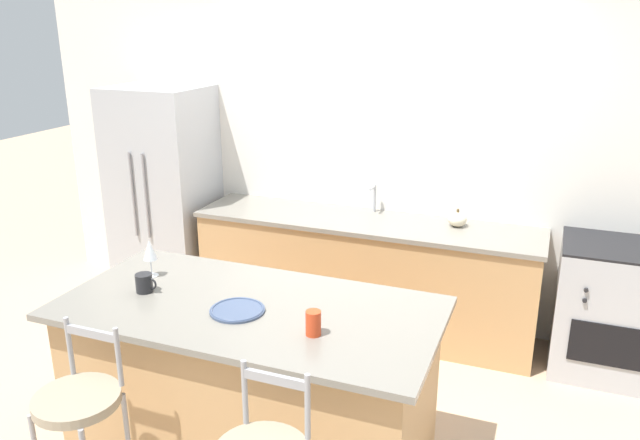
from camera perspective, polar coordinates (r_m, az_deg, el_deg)
ground_plane at (r=4.78m, az=2.67°, el=-11.48°), size 18.00×18.00×0.00m
wall_back at (r=4.90m, az=5.44°, el=6.20°), size 6.00×0.07×2.70m
back_counter at (r=4.89m, az=4.12°, el=-4.89°), size 2.63×0.66×0.89m
sink_faucet at (r=4.87m, az=4.96°, el=2.28°), size 0.02×0.13×0.22m
kitchen_island at (r=3.48m, az=-6.28°, el=-14.77°), size 1.97×0.98×0.95m
refrigerator at (r=5.45m, az=-13.97°, el=2.21°), size 0.77×0.69×1.82m
oven_range at (r=4.72m, az=25.30°, el=-7.43°), size 0.76×0.63×0.93m
bar_stool_near at (r=3.13m, az=-20.96°, el=-17.03°), size 0.38×0.38×1.07m
dinner_plate at (r=3.19m, az=-7.57°, el=-8.14°), size 0.28×0.28×0.02m
wine_glass at (r=3.64m, az=-15.30°, el=-2.72°), size 0.08×0.08×0.22m
coffee_mug at (r=3.48m, az=-15.75°, el=-5.57°), size 0.12×0.09×0.10m
tumbler_cup at (r=2.92m, az=-0.62°, el=-9.40°), size 0.07×0.07×0.12m
pumpkin_decoration at (r=4.66m, az=12.44°, el=0.07°), size 0.14×0.14×0.13m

